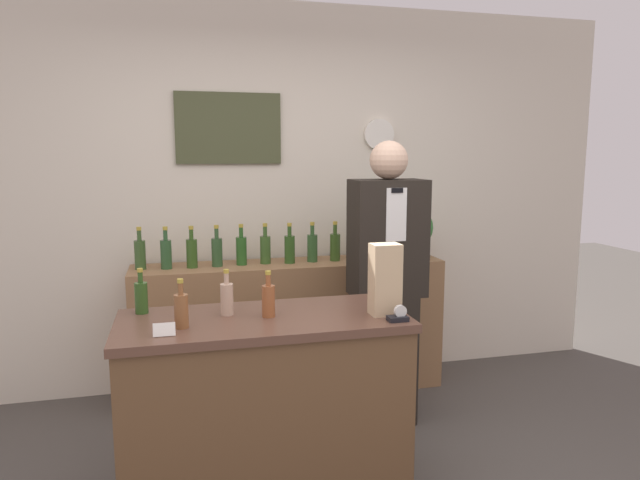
# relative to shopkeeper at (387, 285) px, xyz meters

# --- Properties ---
(back_wall) EXTENTS (5.20, 0.09, 2.70)m
(back_wall) POSITION_rel_shopkeeper_xyz_m (-0.57, 0.86, 0.49)
(back_wall) COLOR beige
(back_wall) RESTS_ON ground_plane
(back_shelf) EXTENTS (2.13, 0.41, 0.92)m
(back_shelf) POSITION_rel_shopkeeper_xyz_m (-0.48, 0.59, -0.41)
(back_shelf) COLOR #8E6642
(back_shelf) RESTS_ON ground_plane
(display_counter) EXTENTS (1.32, 0.59, 0.92)m
(display_counter) POSITION_rel_shopkeeper_xyz_m (-0.86, -0.66, -0.41)
(display_counter) COLOR brown
(display_counter) RESTS_ON ground_plane
(shopkeeper) EXTENTS (0.44, 0.28, 1.74)m
(shopkeeper) POSITION_rel_shopkeeper_xyz_m (0.00, 0.00, 0.00)
(shopkeeper) COLOR black
(shopkeeper) RESTS_ON ground_plane
(potted_plant) EXTENTS (0.32, 0.32, 0.38)m
(potted_plant) POSITION_rel_shopkeeper_xyz_m (0.38, 0.55, 0.26)
(potted_plant) COLOR #B27047
(potted_plant) RESTS_ON back_shelf
(paper_bag) EXTENTS (0.14, 0.10, 0.33)m
(paper_bag) POSITION_rel_shopkeeper_xyz_m (-0.30, -0.76, 0.22)
(paper_bag) COLOR tan
(paper_bag) RESTS_ON display_counter
(tape_dispenser) EXTENTS (0.09, 0.06, 0.07)m
(tape_dispenser) POSITION_rel_shopkeeper_xyz_m (-0.28, -0.88, 0.07)
(tape_dispenser) COLOR black
(tape_dispenser) RESTS_ON display_counter
(price_card_left) EXTENTS (0.09, 0.02, 0.06)m
(price_card_left) POSITION_rel_shopkeeper_xyz_m (-1.29, -0.84, 0.08)
(price_card_left) COLOR white
(price_card_left) RESTS_ON display_counter
(counter_bottle_0) EXTENTS (0.06, 0.06, 0.22)m
(counter_bottle_0) POSITION_rel_shopkeeper_xyz_m (-1.40, -0.46, 0.13)
(counter_bottle_0) COLOR #2C4E1C
(counter_bottle_0) RESTS_ON display_counter
(counter_bottle_1) EXTENTS (0.06, 0.06, 0.22)m
(counter_bottle_1) POSITION_rel_shopkeeper_xyz_m (-1.22, -0.74, 0.13)
(counter_bottle_1) COLOR brown
(counter_bottle_1) RESTS_ON display_counter
(counter_bottle_2) EXTENTS (0.06, 0.06, 0.22)m
(counter_bottle_2) POSITION_rel_shopkeeper_xyz_m (-1.01, -0.59, 0.13)
(counter_bottle_2) COLOR tan
(counter_bottle_2) RESTS_ON display_counter
(counter_bottle_3) EXTENTS (0.06, 0.06, 0.22)m
(counter_bottle_3) POSITION_rel_shopkeeper_xyz_m (-0.83, -0.67, 0.13)
(counter_bottle_3) COLOR brown
(counter_bottle_3) RESTS_ON display_counter
(shelf_bottle_0) EXTENTS (0.07, 0.07, 0.28)m
(shelf_bottle_0) POSITION_rel_shopkeeper_xyz_m (-1.47, 0.61, 0.16)
(shelf_bottle_0) COLOR #334F25
(shelf_bottle_0) RESTS_ON back_shelf
(shelf_bottle_1) EXTENTS (0.07, 0.07, 0.28)m
(shelf_bottle_1) POSITION_rel_shopkeeper_xyz_m (-1.30, 0.58, 0.16)
(shelf_bottle_1) COLOR #2A4F2A
(shelf_bottle_1) RESTS_ON back_shelf
(shelf_bottle_2) EXTENTS (0.07, 0.07, 0.28)m
(shelf_bottle_2) POSITION_rel_shopkeeper_xyz_m (-1.14, 0.58, 0.16)
(shelf_bottle_2) COLOR #2F501C
(shelf_bottle_2) RESTS_ON back_shelf
(shelf_bottle_3) EXTENTS (0.07, 0.07, 0.28)m
(shelf_bottle_3) POSITION_rel_shopkeeper_xyz_m (-0.98, 0.58, 0.16)
(shelf_bottle_3) COLOR #2D4E29
(shelf_bottle_3) RESTS_ON back_shelf
(shelf_bottle_4) EXTENTS (0.07, 0.07, 0.28)m
(shelf_bottle_4) POSITION_rel_shopkeeper_xyz_m (-0.81, 0.60, 0.16)
(shelf_bottle_4) COLOR #27561F
(shelf_bottle_4) RESTS_ON back_shelf
(shelf_bottle_5) EXTENTS (0.07, 0.07, 0.28)m
(shelf_bottle_5) POSITION_rel_shopkeeper_xyz_m (-0.65, 0.60, 0.16)
(shelf_bottle_5) COLOR #355623
(shelf_bottle_5) RESTS_ON back_shelf
(shelf_bottle_6) EXTENTS (0.07, 0.07, 0.28)m
(shelf_bottle_6) POSITION_rel_shopkeeper_xyz_m (-0.49, 0.58, 0.16)
(shelf_bottle_6) COLOR #2B4E1D
(shelf_bottle_6) RESTS_ON back_shelf
(shelf_bottle_7) EXTENTS (0.07, 0.07, 0.28)m
(shelf_bottle_7) POSITION_rel_shopkeeper_xyz_m (-0.32, 0.59, 0.16)
(shelf_bottle_7) COLOR #2F5429
(shelf_bottle_7) RESTS_ON back_shelf
(shelf_bottle_8) EXTENTS (0.07, 0.07, 0.28)m
(shelf_bottle_8) POSITION_rel_shopkeeper_xyz_m (-0.16, 0.59, 0.16)
(shelf_bottle_8) COLOR #34511E
(shelf_bottle_8) RESTS_ON back_shelf
(shelf_bottle_9) EXTENTS (0.07, 0.07, 0.28)m
(shelf_bottle_9) POSITION_rel_shopkeeper_xyz_m (0.00, 0.59, 0.16)
(shelf_bottle_9) COLOR #345525
(shelf_bottle_9) RESTS_ON back_shelf
(shelf_bottle_10) EXTENTS (0.07, 0.07, 0.28)m
(shelf_bottle_10) POSITION_rel_shopkeeper_xyz_m (0.16, 0.58, 0.16)
(shelf_bottle_10) COLOR #294A26
(shelf_bottle_10) RESTS_ON back_shelf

